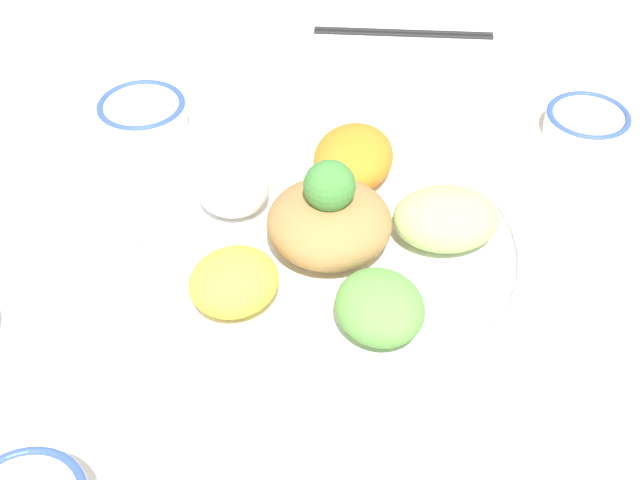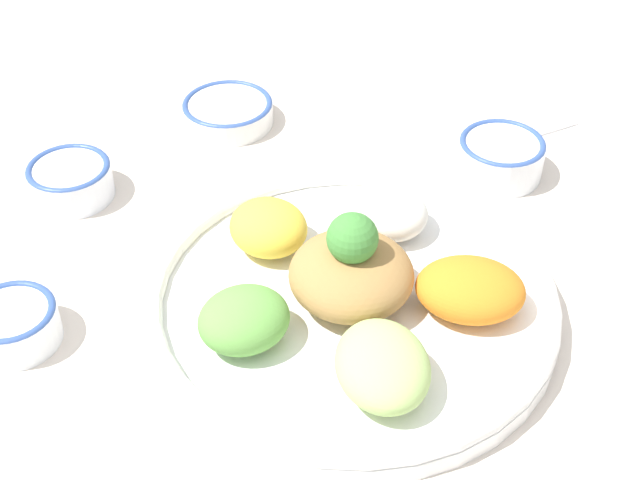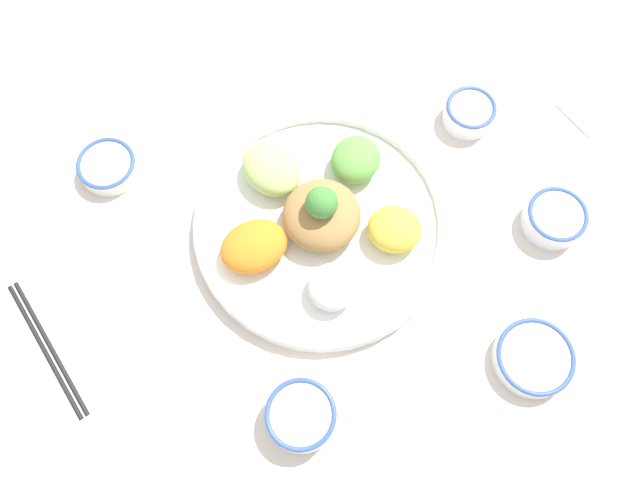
{
  "view_description": "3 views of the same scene",
  "coord_description": "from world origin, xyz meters",
  "views": [
    {
      "loc": [
        0.0,
        0.66,
        0.63
      ],
      "look_at": [
        0.05,
        0.02,
        0.03
      ],
      "focal_mm": 50.0,
      "sensor_mm": 36.0,
      "label": 1
    },
    {
      "loc": [
        -0.6,
        0.08,
        0.63
      ],
      "look_at": [
        0.08,
        0.05,
        0.06
      ],
      "focal_mm": 50.0,
      "sensor_mm": 36.0,
      "label": 2
    },
    {
      "loc": [
        0.35,
        -0.2,
        0.94
      ],
      "look_at": [
        0.08,
        -0.01,
        0.08
      ],
      "focal_mm": 35.0,
      "sensor_mm": 36.0,
      "label": 3
    }
  ],
  "objects": [
    {
      "name": "ground_plane",
      "position": [
        0.0,
        0.0,
        0.0
      ],
      "size": [
        2.4,
        2.4,
        0.0
      ],
      "primitive_type": "plane",
      "color": "silver"
    },
    {
      "name": "salad_platter",
      "position": [
        0.03,
        0.02,
        0.03
      ],
      "size": [
        0.41,
        0.41,
        0.12
      ],
      "color": "white",
      "rests_on": "ground_plane"
    },
    {
      "name": "sauce_bowl_red",
      "position": [
        0.39,
        0.15,
        0.02
      ],
      "size": [
        0.12,
        0.12,
        0.03
      ],
      "color": "white",
      "rests_on": "ground_plane"
    },
    {
      "name": "rice_bowl_blue",
      "position": [
        0.26,
        -0.18,
        0.03
      ],
      "size": [
        0.1,
        0.1,
        0.05
      ],
      "color": "white",
      "rests_on": "ground_plane"
    },
    {
      "name": "sauce_bowl_dark",
      "position": [
        0.24,
        0.33,
        0.02
      ],
      "size": [
        0.1,
        0.1,
        0.04
      ],
      "color": "white",
      "rests_on": "ground_plane"
    },
    {
      "name": "rice_bowl_plain",
      "position": [
        -0.25,
        -0.21,
        0.02
      ],
      "size": [
        0.1,
        0.1,
        0.03
      ],
      "color": "white",
      "rests_on": "ground_plane"
    },
    {
      "name": "sauce_bowl_far",
      "position": [
        0.01,
        0.34,
        0.02
      ],
      "size": [
        0.09,
        0.09,
        0.04
      ],
      "color": "white",
      "rests_on": "ground_plane"
    },
    {
      "name": "chopsticks_pair_near",
      "position": [
        -0.04,
        -0.43,
        0.0
      ],
      "size": [
        0.25,
        0.02,
        0.01
      ],
      "rotation": [
        0.0,
        0.0,
        3.14
      ],
      "color": "black",
      "rests_on": "ground_plane"
    },
    {
      "name": "serving_spoon_main",
      "position": [
        0.08,
        0.5,
        0.0
      ],
      "size": [
        0.13,
        0.04,
        0.01
      ],
      "rotation": [
        0.0,
        0.0,
        0.02
      ],
      "color": "silver",
      "rests_on": "ground_plane"
    }
  ]
}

